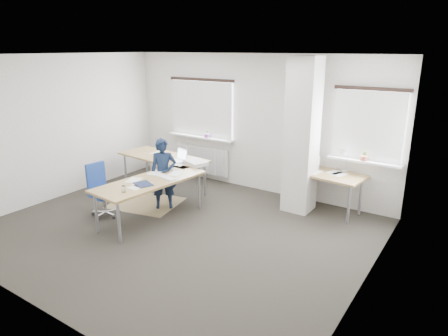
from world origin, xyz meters
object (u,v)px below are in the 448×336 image
Objects in this scene: desk_side at (325,175)px; person at (164,174)px; task_chair at (104,202)px; desk_main at (159,169)px.

person is at bearing -141.92° from desk_side.
person is at bearing 59.89° from task_chair.
desk_side is at bearing -10.12° from person.
desk_side is 4.02m from task_chair.
person reaches higher than task_chair.
task_chair is at bearing -135.93° from desk_side.
desk_side is at bearing 33.41° from desk_main.
task_chair is (-3.18, -2.43, -0.42)m from desk_side.
desk_side is 1.54× the size of task_chair.
task_chair is at bearing -108.75° from desk_main.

